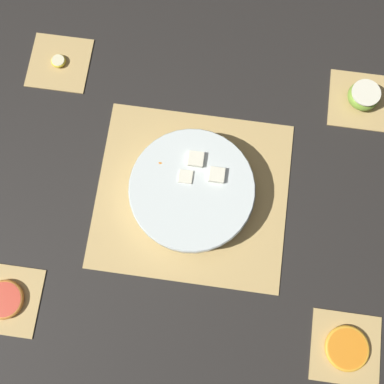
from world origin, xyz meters
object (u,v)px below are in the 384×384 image
object	(u,v)px
banana_coin_single	(58,61)
grapefruit_slice	(4,299)
apple_half	(363,96)
orange_slice_whole	(347,348)
fruit_salad_bowl	(192,190)

from	to	relation	value
banana_coin_single	grapefruit_slice	world-z (taller)	grapefruit_slice
apple_half	orange_slice_whole	distance (m)	0.56
orange_slice_whole	banana_coin_single	size ratio (longest dim) A/B	2.59
orange_slice_whole	banana_coin_single	bearing A→B (deg)	-37.81
apple_half	banana_coin_single	size ratio (longest dim) A/B	2.02
banana_coin_single	orange_slice_whole	bearing A→B (deg)	142.19
fruit_salad_bowl	orange_slice_whole	distance (m)	0.45
banana_coin_single	grapefruit_slice	xyz separation A→B (m)	(0.00, 0.56, 0.00)
fruit_salad_bowl	apple_half	bearing A→B (deg)	-142.35
banana_coin_single	grapefruit_slice	size ratio (longest dim) A/B	0.43
fruit_salad_bowl	banana_coin_single	distance (m)	0.45
fruit_salad_bowl	grapefruit_slice	world-z (taller)	fruit_salad_bowl
fruit_salad_bowl	banana_coin_single	size ratio (longest dim) A/B	7.59
fruit_salad_bowl	apple_half	xyz separation A→B (m)	(-0.36, -0.28, -0.01)
orange_slice_whole	apple_half	bearing A→B (deg)	-90.00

